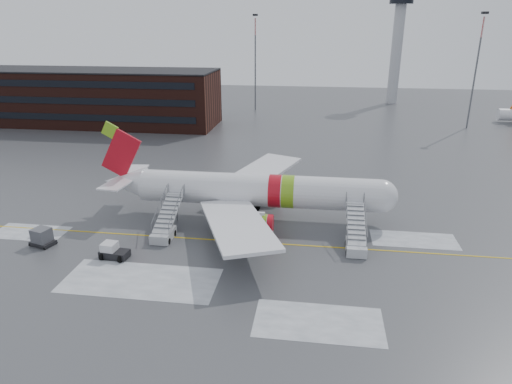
# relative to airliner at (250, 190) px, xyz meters

# --- Properties ---
(ground) EXTENTS (260.00, 260.00, 0.00)m
(ground) POSITION_rel_airliner_xyz_m (-1.68, -5.62, -3.42)
(ground) COLOR #494C4F
(ground) RESTS_ON ground
(airliner) EXTENTS (35.03, 32.97, 11.18)m
(airliner) POSITION_rel_airliner_xyz_m (0.00, 0.00, 0.00)
(airliner) COLOR white
(airliner) RESTS_ON ground
(airstair_fwd) EXTENTS (2.05, 7.70, 3.48)m
(airstair_fwd) POSITION_rel_airliner_xyz_m (11.94, -6.54, -2.35)
(airstair_fwd) COLOR silver
(airstair_fwd) RESTS_ON ground
(airstair_aft) EXTENTS (2.05, 7.70, 3.48)m
(airstair_aft) POSITION_rel_airliner_xyz_m (-8.36, -6.54, -2.35)
(airstair_aft) COLOR #A8ABAF
(airstair_aft) RESTS_ON ground
(pushback_tug) EXTENTS (2.90, 2.29, 1.58)m
(pushback_tug) POSITION_rel_airliner_xyz_m (-11.97, -11.87, -2.72)
(pushback_tug) COLOR black
(pushback_tug) RESTS_ON ground
(uld_container) EXTENTS (2.64, 2.21, 1.87)m
(uld_container) POSITION_rel_airliner_xyz_m (-20.45, -10.30, -2.55)
(uld_container) COLOR black
(uld_container) RESTS_ON ground
(terminal_building) EXTENTS (62.00, 16.11, 12.30)m
(terminal_building) POSITION_rel_airliner_xyz_m (-46.68, 49.36, 2.78)
(terminal_building) COLOR #3F1E16
(terminal_building) RESTS_ON ground
(control_tower) EXTENTS (6.40, 6.40, 30.00)m
(control_tower) POSITION_rel_airliner_xyz_m (28.32, 89.38, 15.33)
(control_tower) COLOR #B2B5BA
(control_tower) RESTS_ON ground
(light_mast_far_ne) EXTENTS (1.20, 1.20, 24.25)m
(light_mast_far_ne) POSITION_rel_airliner_xyz_m (40.32, 56.38, 10.42)
(light_mast_far_ne) COLOR #595B60
(light_mast_far_ne) RESTS_ON ground
(light_mast_far_n) EXTENTS (1.20, 1.20, 24.25)m
(light_mast_far_n) POSITION_rel_airliner_xyz_m (-9.68, 72.38, 10.42)
(light_mast_far_n) COLOR #595B60
(light_mast_far_n) RESTS_ON ground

